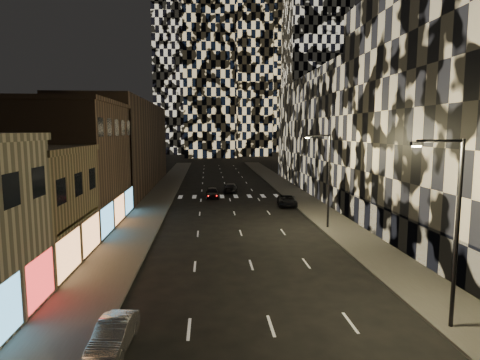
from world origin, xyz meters
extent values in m
cube|color=#47443F|center=(-10.00, 50.00, 0.07)|extent=(4.00, 120.00, 0.15)
cube|color=#47443F|center=(10.00, 50.00, 0.07)|extent=(4.00, 120.00, 0.15)
cube|color=#4C4C47|center=(-7.90, 50.00, 0.07)|extent=(0.20, 120.00, 0.15)
cube|color=#4C4C47|center=(7.90, 50.00, 0.07)|extent=(0.20, 120.00, 0.15)
cube|color=#746445|center=(-17.00, 21.00, 4.00)|extent=(10.00, 10.00, 8.00)
cube|color=brown|center=(-17.00, 33.50, 6.00)|extent=(10.00, 15.00, 12.00)
cube|color=brown|center=(-17.00, 60.00, 7.00)|extent=(10.00, 40.00, 14.00)
cube|color=#383838|center=(12.30, 24.50, 1.50)|extent=(0.60, 25.00, 3.00)
cube|color=#232326|center=(20.00, 57.00, 9.00)|extent=(16.00, 40.00, 18.00)
cube|color=black|center=(35.00, 135.00, 50.00)|extent=(20.00, 20.00, 100.00)
cube|color=black|center=(-12.00, 165.00, 60.00)|extent=(24.00, 24.00, 120.00)
cube|color=black|center=(-2.00, 140.00, 47.50)|extent=(18.00, 18.00, 95.00)
cylinder|color=black|center=(8.60, 10.00, 4.65)|extent=(0.20, 0.20, 9.00)
cylinder|color=black|center=(7.50, 10.00, 9.05)|extent=(2.20, 0.14, 0.14)
cube|color=black|center=(6.40, 10.00, 8.93)|extent=(0.50, 0.25, 0.18)
cube|color=#FFEAB2|center=(6.40, 10.00, 8.81)|extent=(0.35, 0.18, 0.06)
cylinder|color=black|center=(8.60, 30.00, 4.65)|extent=(0.20, 0.20, 9.00)
cylinder|color=black|center=(7.50, 30.00, 9.05)|extent=(2.20, 0.14, 0.14)
cube|color=black|center=(6.40, 30.00, 8.93)|extent=(0.50, 0.25, 0.18)
cube|color=#FFEAB2|center=(6.40, 30.00, 8.81)|extent=(0.35, 0.18, 0.06)
imported|color=#96969B|center=(-7.20, 9.49, 0.64)|extent=(1.66, 4.00, 1.29)
imported|color=black|center=(-2.41, 48.74, 0.76)|extent=(1.84, 4.47, 1.52)
imported|color=black|center=(0.51, 53.71, 0.71)|extent=(2.44, 5.06, 1.42)
imported|color=black|center=(7.00, 42.01, 0.68)|extent=(2.81, 5.13, 1.36)
camera|label=1|loc=(-3.02, -7.43, 9.53)|focal=30.00mm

